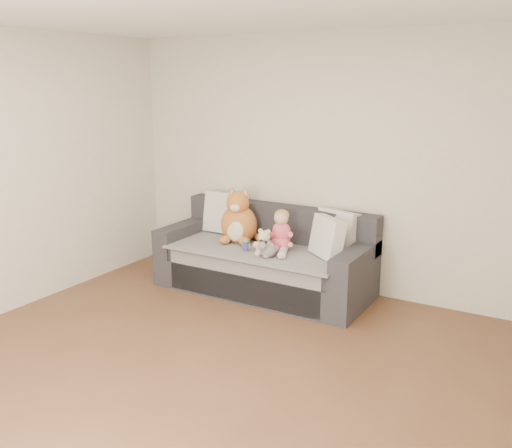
{
  "coord_description": "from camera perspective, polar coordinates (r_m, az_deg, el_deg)",
  "views": [
    {
      "loc": [
        2.34,
        -2.84,
        2.14
      ],
      "look_at": [
        -0.43,
        1.87,
        0.75
      ],
      "focal_mm": 40.0,
      "sensor_mm": 36.0,
      "label": 1
    }
  ],
  "objects": [
    {
      "name": "toddler",
      "position": [
        5.66,
        2.48,
        -1.01
      ],
      "size": [
        0.29,
        0.44,
        0.43
      ],
      "rotation": [
        0.0,
        0.0,
        0.25
      ],
      "color": "#F15570",
      "rests_on": "sofa"
    },
    {
      "name": "cushion_right_front",
      "position": [
        5.52,
        7.12,
        -1.33
      ],
      "size": [
        0.45,
        0.41,
        0.4
      ],
      "rotation": [
        0.0,
        0.0,
        -0.65
      ],
      "color": "beige",
      "rests_on": "sofa"
    },
    {
      "name": "plush_cat",
      "position": [
        5.99,
        -1.74,
        0.29
      ],
      "size": [
        0.49,
        0.47,
        0.61
      ],
      "rotation": [
        0.0,
        0.0,
        0.26
      ],
      "color": "#B37027",
      "rests_on": "sofa"
    },
    {
      "name": "teddy_bear",
      "position": [
        5.53,
        0.81,
        -2.09
      ],
      "size": [
        0.21,
        0.16,
        0.27
      ],
      "rotation": [
        0.0,
        0.0,
        0.16
      ],
      "color": "beige",
      "rests_on": "sofa"
    },
    {
      "name": "plush_cow",
      "position": [
        5.49,
        1.16,
        -2.57
      ],
      "size": [
        0.15,
        0.23,
        0.19
      ],
      "rotation": [
        0.0,
        0.0,
        -0.19
      ],
      "color": "white",
      "rests_on": "sofa"
    },
    {
      "name": "sofa",
      "position": [
        5.92,
        0.94,
        -3.74
      ],
      "size": [
        2.2,
        0.94,
        0.85
      ],
      "color": "#2A2A2F",
      "rests_on": "ground"
    },
    {
      "name": "cushion_left",
      "position": [
        6.35,
        -3.08,
        1.12
      ],
      "size": [
        0.5,
        0.24,
        0.47
      ],
      "rotation": [
        0.0,
        0.0,
        -0.03
      ],
      "color": "beige",
      "rests_on": "sofa"
    },
    {
      "name": "room_shell",
      "position": [
        4.1,
        -5.07,
        2.41
      ],
      "size": [
        5.0,
        5.0,
        5.0
      ],
      "color": "brown",
      "rests_on": "ground"
    },
    {
      "name": "cushion_right_back",
      "position": [
        5.75,
        8.08,
        -0.64
      ],
      "size": [
        0.48,
        0.31,
        0.42
      ],
      "rotation": [
        0.0,
        0.0,
        -0.29
      ],
      "color": "beige",
      "rests_on": "sofa"
    },
    {
      "name": "sippy_cup",
      "position": [
        5.7,
        -1.01,
        -2.05
      ],
      "size": [
        0.11,
        0.09,
        0.12
      ],
      "rotation": [
        0.0,
        0.0,
        -0.29
      ],
      "color": "#403592",
      "rests_on": "sofa"
    }
  ]
}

